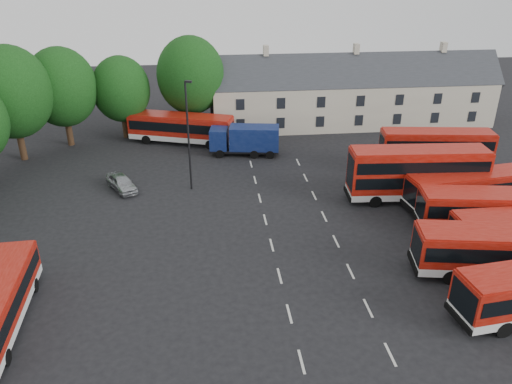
% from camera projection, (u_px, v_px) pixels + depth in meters
% --- Properties ---
extents(ground, '(140.00, 140.00, 0.00)m').
position_uv_depth(ground, '(275.00, 260.00, 36.07)').
color(ground, black).
rests_on(ground, ground).
extents(lane_markings, '(5.15, 33.80, 0.01)m').
position_uv_depth(lane_markings, '(304.00, 243.00, 38.10)').
color(lane_markings, beige).
rests_on(lane_markings, ground).
extents(treeline, '(29.92, 32.59, 12.01)m').
position_uv_depth(treeline, '(37.00, 104.00, 48.47)').
color(treeline, black).
rests_on(treeline, ground).
extents(terrace_houses, '(35.70, 7.13, 10.06)m').
position_uv_depth(terrace_houses, '(352.00, 94.00, 62.56)').
color(terrace_houses, beige).
rests_on(terrace_houses, ground).
extents(bus_row_b, '(12.52, 4.79, 3.46)m').
position_uv_depth(bus_row_b, '(509.00, 249.00, 33.47)').
color(bus_row_b, silver).
rests_on(bus_row_b, ground).
extents(bus_row_d, '(12.21, 4.49, 3.37)m').
position_uv_depth(bus_row_d, '(497.00, 208.00, 38.92)').
color(bus_row_d, silver).
rests_on(bus_row_d, ground).
extents(bus_row_e, '(11.61, 4.01, 3.22)m').
position_uv_depth(bus_row_e, '(471.00, 187.00, 42.64)').
color(bus_row_e, silver).
rests_on(bus_row_e, ground).
extents(bus_dd_south, '(12.03, 3.49, 4.87)m').
position_uv_depth(bus_dd_south, '(417.00, 171.00, 43.53)').
color(bus_dd_south, silver).
rests_on(bus_dd_south, ground).
extents(bus_dd_north, '(10.98, 3.83, 4.41)m').
position_uv_depth(bus_dd_north, '(436.00, 149.00, 49.13)').
color(bus_dd_north, silver).
rests_on(bus_dd_north, ground).
extents(bus_north, '(12.17, 6.36, 3.37)m').
position_uv_depth(bus_north, '(181.00, 126.00, 57.01)').
color(bus_north, silver).
rests_on(bus_north, ground).
extents(box_truck, '(7.65, 3.41, 3.23)m').
position_uv_depth(box_truck, '(246.00, 139.00, 53.78)').
color(box_truck, black).
rests_on(box_truck, ground).
extents(silver_car, '(3.70, 4.62, 1.48)m').
position_uv_depth(silver_car, '(122.00, 183.00, 46.27)').
color(silver_car, '#A1A4A8').
rests_on(silver_car, ground).
extents(lamppost, '(0.71, 0.44, 10.21)m').
position_uv_depth(lamppost, '(188.00, 134.00, 44.42)').
color(lamppost, black).
rests_on(lamppost, ground).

